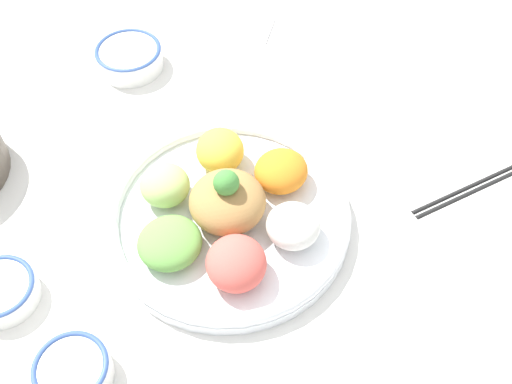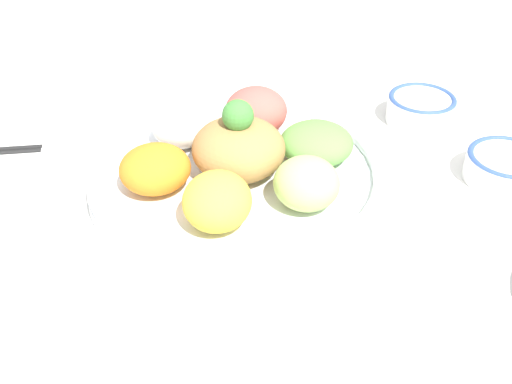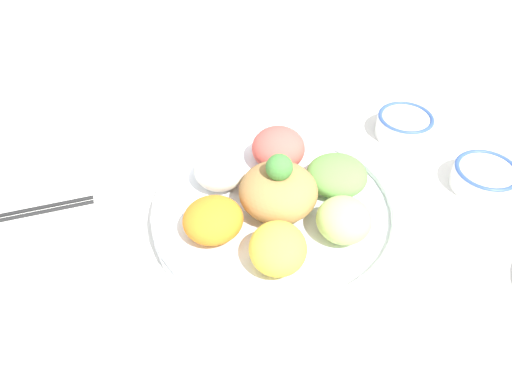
% 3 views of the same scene
% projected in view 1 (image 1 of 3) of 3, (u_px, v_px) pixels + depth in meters
% --- Properties ---
extents(ground_plane, '(2.40, 2.40, 0.00)m').
position_uv_depth(ground_plane, '(254.00, 209.00, 0.91)').
color(ground_plane, white).
extents(salad_platter, '(0.36, 0.36, 0.12)m').
position_uv_depth(salad_platter, '(228.00, 212.00, 0.87)').
color(salad_platter, white).
rests_on(salad_platter, ground_plane).
extents(sauce_bowl_red, '(0.12, 0.12, 0.04)m').
position_uv_depth(sauce_bowl_red, '(129.00, 57.00, 1.08)').
color(sauce_bowl_red, white).
rests_on(sauce_bowl_red, ground_plane).
extents(rice_bowl_blue, '(0.09, 0.09, 0.04)m').
position_uv_depth(rice_bowl_blue, '(73.00, 371.00, 0.73)').
color(rice_bowl_blue, white).
rests_on(rice_bowl_blue, ground_plane).
extents(sauce_bowl_dark, '(0.10, 0.10, 0.04)m').
position_uv_depth(sauce_bowl_dark, '(1.00, 291.00, 0.80)').
color(sauce_bowl_dark, white).
rests_on(sauce_bowl_dark, ground_plane).
extents(chopsticks_pair_near, '(0.19, 0.12, 0.01)m').
position_uv_depth(chopsticks_pair_near, '(471.00, 189.00, 0.93)').
color(chopsticks_pair_near, black).
rests_on(chopsticks_pair_near, ground_plane).
extents(serving_spoon_main, '(0.04, 0.12, 0.01)m').
position_uv_depth(serving_spoon_main, '(263.00, 41.00, 1.14)').
color(serving_spoon_main, silver).
rests_on(serving_spoon_main, ground_plane).
extents(serving_spoon_extra, '(0.10, 0.10, 0.01)m').
position_uv_depth(serving_spoon_extra, '(106.00, 146.00, 0.98)').
color(serving_spoon_extra, silver).
rests_on(serving_spoon_extra, ground_plane).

